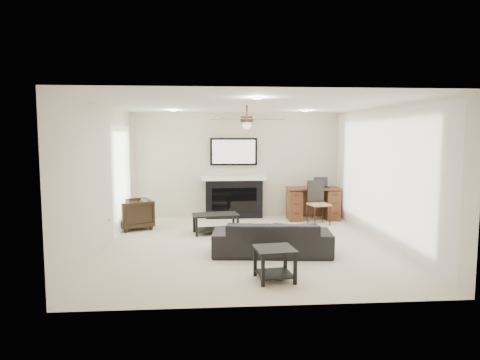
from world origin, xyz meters
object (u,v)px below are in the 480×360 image
(fireplace_unit, at_px, (234,178))
(sofa, at_px, (272,238))
(desk, at_px, (313,204))
(coffee_table, at_px, (216,224))
(armchair, at_px, (134,214))

(fireplace_unit, bearing_deg, sofa, -82.38)
(sofa, height_order, desk, desk)
(coffee_table, xyz_separation_m, fireplace_unit, (0.47, 1.60, 0.75))
(sofa, bearing_deg, armchair, -33.67)
(fireplace_unit, bearing_deg, armchair, -154.10)
(desk, bearing_deg, coffee_table, -151.62)
(armchair, bearing_deg, fireplace_unit, 92.34)
(sofa, relative_size, desk, 1.59)
(sofa, distance_m, fireplace_unit, 3.30)
(sofa, relative_size, fireplace_unit, 1.02)
(coffee_table, xyz_separation_m, desk, (2.30, 1.24, 0.18))
(coffee_table, height_order, desk, desk)
(coffee_table, bearing_deg, fireplace_unit, 65.04)
(sofa, bearing_deg, desk, -110.25)
(armchair, distance_m, desk, 4.06)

